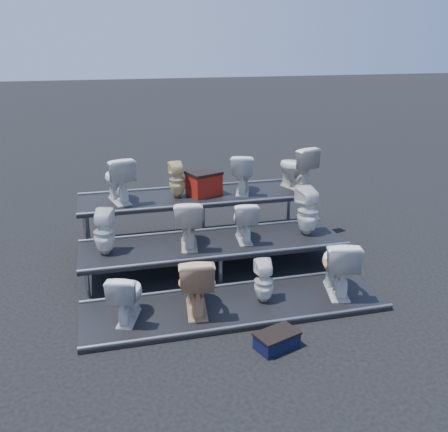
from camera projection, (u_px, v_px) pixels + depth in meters
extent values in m
plane|color=black|center=(214.00, 269.00, 8.14)|extent=(80.00, 80.00, 0.00)
cube|color=black|center=(235.00, 306.00, 6.95)|extent=(4.20, 1.20, 0.06)
cube|color=black|center=(214.00, 256.00, 8.06)|extent=(4.20, 1.20, 0.46)
cube|color=black|center=(198.00, 218.00, 9.18)|extent=(4.20, 1.20, 0.86)
imported|color=silver|center=(127.00, 295.00, 6.48)|extent=(0.58, 0.76, 0.68)
imported|color=tan|center=(196.00, 282.00, 6.67)|extent=(0.56, 0.87, 0.83)
imported|color=silver|center=(264.00, 281.00, 6.93)|extent=(0.30, 0.31, 0.61)
imported|color=silver|center=(338.00, 265.00, 7.15)|extent=(0.66, 0.92, 0.85)
imported|color=silver|center=(104.00, 232.00, 7.48)|extent=(0.38, 0.39, 0.69)
imported|color=beige|center=(188.00, 222.00, 7.76)|extent=(0.54, 0.82, 0.78)
imported|color=silver|center=(244.00, 220.00, 7.99)|extent=(0.45, 0.70, 0.67)
imported|color=silver|center=(308.00, 211.00, 8.22)|extent=(0.41, 0.42, 0.80)
imported|color=silver|center=(118.00, 179.00, 8.58)|extent=(0.62, 0.87, 0.80)
imported|color=#CEBB84|center=(177.00, 180.00, 8.85)|extent=(0.30, 0.31, 0.64)
imported|color=silver|center=(242.00, 173.00, 9.11)|extent=(0.61, 0.81, 0.73)
imported|color=beige|center=(296.00, 167.00, 9.34)|extent=(0.69, 0.91, 0.82)
cube|color=maroon|center=(204.00, 185.00, 9.01)|extent=(0.65, 0.59, 0.39)
cube|color=black|center=(277.00, 341.00, 6.05)|extent=(0.58, 0.45, 0.18)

